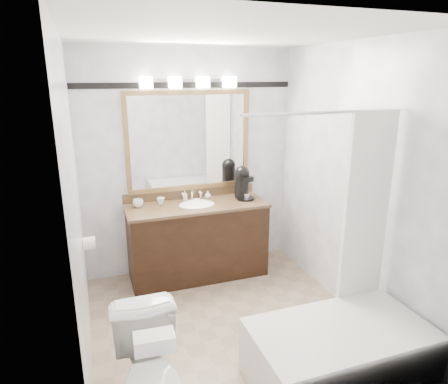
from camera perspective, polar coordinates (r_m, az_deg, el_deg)
The scene contains 15 objects.
room at distance 3.32m, azimuth 0.71°, elevation -0.34°, with size 2.42×2.62×2.52m.
vanity at distance 4.50m, azimuth -3.81°, elevation -6.68°, with size 1.53×0.58×0.97m.
mirror at distance 4.46m, azimuth -5.00°, elevation 7.23°, with size 1.40×0.04×1.10m.
vanity_light_bar at distance 4.35m, azimuth -5.03°, elevation 15.39°, with size 1.02×0.14×0.12m.
accent_stripe at distance 4.41m, azimuth -5.24°, elevation 14.97°, with size 2.40×0.01×0.06m, color black.
bathtub at distance 3.28m, azimuth 16.28°, elevation -20.29°, with size 1.30×0.75×1.96m.
tp_roll at distance 3.94m, azimuth -18.70°, elevation -6.95°, with size 0.12×0.12×0.11m, color white.
toilet at distance 2.76m, azimuth -10.22°, elevation -25.13°, with size 0.43×0.76×0.77m, color white.
tissue_box at distance 2.33m, azimuth -9.91°, elevation -20.33°, with size 0.22×0.12×0.09m, color white.
coffee_maker at distance 4.51m, azimuth 2.64°, elevation 1.45°, with size 0.20×0.24×0.38m.
cup_left at distance 4.34m, azimuth -12.18°, elevation -1.58°, with size 0.11×0.11×0.09m, color white.
cup_right at distance 4.38m, azimuth -9.01°, elevation -1.30°, with size 0.08×0.08×0.08m, color white.
soap_bottle_a at distance 4.51m, azimuth -5.62°, elevation -0.48°, with size 0.05×0.05×0.10m, color white.
soap_bottle_b at distance 4.54m, azimuth -2.34°, elevation -0.40°, with size 0.07×0.07×0.09m, color white.
soap_bar at distance 4.47m, azimuth -3.96°, elevation -1.13°, with size 0.07×0.05×0.02m, color beige.
Camera 1 is at (-1.09, -2.98, 2.20)m, focal length 32.00 mm.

